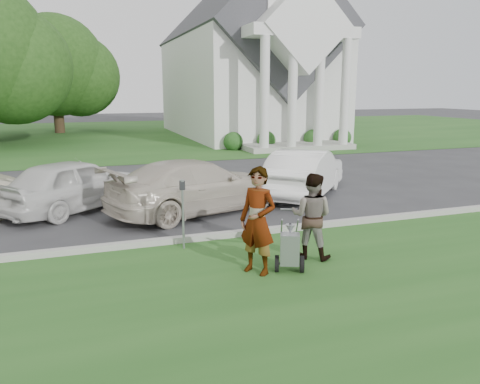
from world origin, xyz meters
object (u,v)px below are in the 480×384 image
church (247,51)px  striping_cart (290,250)px  tree_back (55,70)px  person_left (258,222)px  car_d (304,173)px  car_b (75,184)px  parking_meter_near (183,206)px  person_right (311,217)px  car_c (196,186)px

church → striping_cart: size_ratio=20.99×
tree_back → person_left: tree_back is taller
tree_back → car_d: size_ratio=2.13×
car_b → parking_meter_near: bearing=168.2°
person_left → car_d: (3.75, 5.55, -0.24)m
person_left → person_right: 1.37m
striping_cart → parking_meter_near: bearing=153.1°
striping_cart → person_left: size_ratio=0.58×
car_b → car_c: size_ratio=0.86×
person_left → parking_meter_near: (-0.99, 1.76, -0.04)m
church → car_d: church is taller
person_left → car_d: bearing=109.2°
church → person_left: (-8.77, -24.73, -4.95)m
person_left → parking_meter_near: size_ratio=1.32×
church → tree_back: church is taller
striping_cart → car_b: 7.17m
person_left → car_b: 6.76m
person_left → tree_back: bearing=150.9°
car_c → parking_meter_near: bearing=140.9°
tree_back → person_left: bearing=-82.4°
person_right → car_d: person_right is taller
person_right → parking_meter_near: 2.67m
person_left → parking_meter_near: 2.02m
car_b → tree_back: bearing=-36.0°
striping_cart → car_c: (-0.57, 4.81, 0.30)m
car_d → person_left: bearing=97.9°
car_c → person_right: bearing=176.8°
church → car_b: church is taller
tree_back → person_right: size_ratio=5.59×
church → parking_meter_near: size_ratio=16.09×
tree_back → car_b: 25.95m
person_left → car_c: person_left is taller
car_c → tree_back: bearing=-11.0°
church → person_right: church is taller
parking_meter_near → car_b: 4.74m
church → car_c: size_ratio=4.78×
tree_back → church: bearing=-27.8°
car_d → striping_cart: bearing=102.9°
church → striping_cart: 26.76m
church → car_d: size_ratio=5.33×
tree_back → car_c: size_ratio=1.91×
tree_back → car_b: size_ratio=2.22×
person_right → parking_meter_near: size_ratio=1.15×
car_d → car_c: bearing=55.2°
person_right → parking_meter_near: person_right is taller
parking_meter_near → car_d: parking_meter_near is taller
person_right → car_b: person_right is taller
church → car_c: 22.50m
striping_cart → person_right: bearing=60.3°
church → car_b: (-11.89, -18.75, -5.20)m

